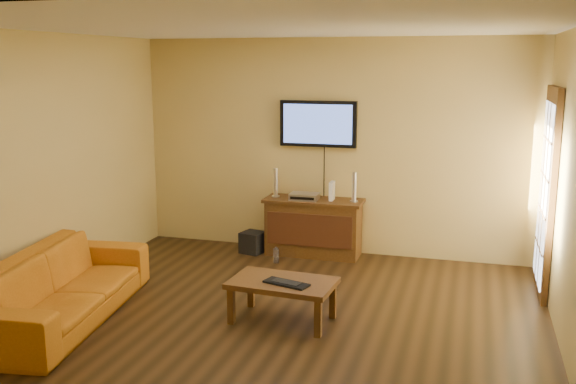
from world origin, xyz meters
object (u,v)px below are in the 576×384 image
at_px(sofa, 62,275).
at_px(bottle, 276,255).
at_px(speaker_right, 354,188).
at_px(television, 318,124).
at_px(coffee_table, 283,286).
at_px(av_receiver, 304,196).
at_px(subwoofer, 253,242).
at_px(keyboard, 286,283).
at_px(game_console, 332,191).
at_px(speaker_left, 276,184).
at_px(media_console, 313,227).

bearing_deg(sofa, bottle, -40.42).
xyz_separation_m(speaker_right, bottle, (-0.86, -0.46, -0.79)).
xyz_separation_m(television, coffee_table, (0.24, -2.34, -1.30)).
relative_size(av_receiver, subwoofer, 1.31).
xyz_separation_m(television, keyboard, (0.31, -2.43, -1.23)).
bearing_deg(coffee_table, television, 95.90).
xyz_separation_m(sofa, subwoofer, (1.00, 2.56, -0.30)).
bearing_deg(game_console, av_receiver, -170.08).
distance_m(coffee_table, sofa, 2.08).
distance_m(coffee_table, speaker_left, 2.34).
bearing_deg(keyboard, coffee_table, 125.81).
bearing_deg(media_console, speaker_right, 0.38).
height_order(av_receiver, keyboard, av_receiver).
xyz_separation_m(speaker_left, subwoofer, (-0.27, -0.14, -0.75)).
distance_m(television, keyboard, 2.74).
relative_size(sofa, game_console, 9.64).
height_order(speaker_right, game_console, speaker_right).
bearing_deg(coffee_table, bottle, 109.39).
relative_size(speaker_right, subwoofer, 1.36).
xyz_separation_m(sofa, keyboard, (2.07, 0.45, -0.03)).
bearing_deg(media_console, av_receiver, -157.09).
distance_m(coffee_table, bottle, 1.80).
bearing_deg(speaker_right, television, 159.24).
distance_m(coffee_table, av_receiver, 2.17).
height_order(sofa, speaker_right, speaker_right).
distance_m(speaker_right, game_console, 0.28).
bearing_deg(speaker_right, keyboard, -95.18).
bearing_deg(speaker_left, media_console, -1.53).
bearing_deg(game_console, television, 141.32).
xyz_separation_m(media_console, television, (-0.00, 0.20, 1.28)).
bearing_deg(speaker_right, speaker_left, 179.43).
height_order(media_console, subwoofer, media_console).
relative_size(coffee_table, sofa, 0.45).
bearing_deg(bottle, coffee_table, -70.61).
bearing_deg(subwoofer, game_console, 21.80).
xyz_separation_m(sofa, speaker_right, (2.27, 2.69, 0.45)).
bearing_deg(coffee_table, speaker_right, 82.92).
distance_m(speaker_left, keyboard, 2.43).
bearing_deg(speaker_right, bottle, -151.88).
height_order(media_console, television, television).
relative_size(sofa, speaker_right, 6.12).
distance_m(sofa, subwoofer, 2.76).
relative_size(coffee_table, speaker_right, 2.75).
height_order(media_console, speaker_left, speaker_left).
height_order(sofa, keyboard, sofa).
xyz_separation_m(speaker_left, bottle, (0.15, -0.47, -0.79)).
distance_m(coffee_table, subwoofer, 2.26).
distance_m(television, game_console, 0.86).
relative_size(sofa, keyboard, 4.94).
relative_size(media_console, sofa, 0.55).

